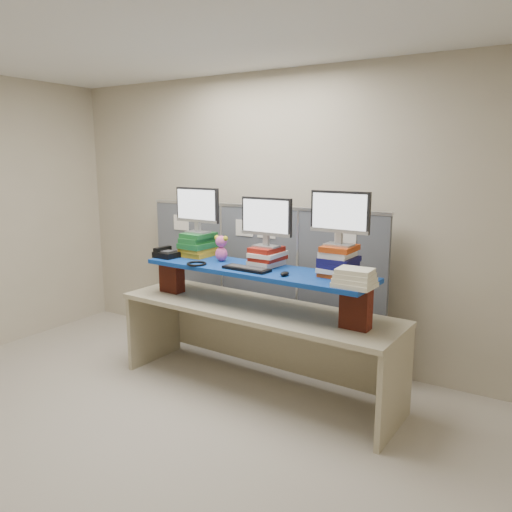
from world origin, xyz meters
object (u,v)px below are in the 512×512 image
Objects in this scene: monitor_left at (197,207)px; keyboard at (246,269)px; desk at (256,324)px; monitor_right at (340,215)px; monitor_center at (266,219)px; desk_phone at (167,254)px; blue_board at (256,270)px.

monitor_left is 0.87m from keyboard.
desk is 1.18m from monitor_right.
monitor_left reaches higher than keyboard.
monitor_right reaches higher than monitor_left.
keyboard is (-0.05, -0.23, -0.38)m from monitor_center.
desk_phone is at bearing -172.90° from monitor_right.
monitor_right is 1.14× the size of keyboard.
monitor_center is at bearing 79.19° from desk.
blue_board is at bearing -100.81° from monitor_center.
monitor_center is (0.75, -0.04, -0.06)m from monitor_left.
monitor_left is at bearing 170.75° from blue_board.
monitor_left is 0.75m from monitor_center.
keyboard is (-0.02, -0.11, 0.03)m from blue_board.
desk_phone is (-0.91, 0.07, 0.02)m from keyboard.
monitor_left is 2.13× the size of desk_phone.
desk is 1.19m from monitor_left.
monitor_center is 0.45m from keyboard.
monitor_left is 1.00× the size of monitor_right.
monitor_right reaches higher than blue_board.
keyboard is at bearing -17.97° from monitor_left.
blue_board is 4.22× the size of monitor_right.
monitor_left reaches higher than desk.
monitor_right is at bearing -0.00° from monitor_center.
monitor_center is 1.14× the size of keyboard.
monitor_center is at bearing -0.00° from monitor_left.
monitor_right is 0.87m from keyboard.
desk is at bearing -170.15° from monitor_right.
keyboard is 1.86× the size of desk_phone.
monitor_center is at bearing 13.27° from desk_phone.
desk_phone is at bearing -168.11° from monitor_center.
desk is 0.88m from monitor_center.
monitor_center is (0.03, 0.12, 0.41)m from blue_board.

